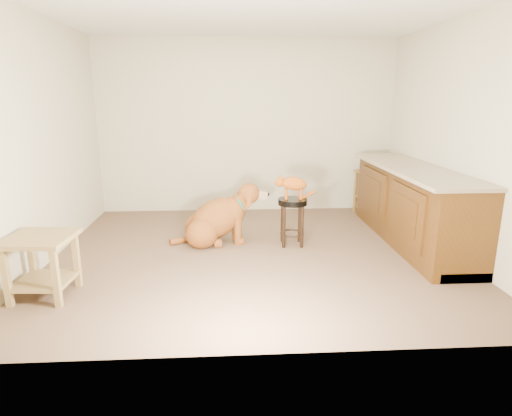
{
  "coord_description": "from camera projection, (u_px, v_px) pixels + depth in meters",
  "views": [
    {
      "loc": [
        -0.26,
        -4.62,
        1.74
      ],
      "look_at": [
        0.04,
        0.35,
        0.45
      ],
      "focal_mm": 30.0,
      "sensor_mm": 36.0,
      "label": 1
    }
  ],
  "objects": [
    {
      "name": "wood_stool",
      "position": [
        369.0,
        192.0,
        6.51
      ],
      "size": [
        0.47,
        0.47,
        0.67
      ],
      "rotation": [
        0.0,
        0.0,
        0.37
      ],
      "color": "brown",
      "rests_on": "ground"
    },
    {
      "name": "cabinet_run",
      "position": [
        412.0,
        207.0,
        5.21
      ],
      "size": [
        0.7,
        2.56,
        0.94
      ],
      "color": "#47290C",
      "rests_on": "ground"
    },
    {
      "name": "golden_retriever",
      "position": [
        217.0,
        220.0,
        5.21
      ],
      "size": [
        1.23,
        0.65,
        0.78
      ],
      "rotation": [
        0.0,
        0.0,
        0.12
      ],
      "color": "brown",
      "rests_on": "ground"
    },
    {
      "name": "side_table",
      "position": [
        42.0,
        257.0,
        3.77
      ],
      "size": [
        0.58,
        0.58,
        0.57
      ],
      "rotation": [
        0.0,
        0.0,
        -0.07
      ],
      "color": "olive",
      "rests_on": "ground"
    },
    {
      "name": "room_shell",
      "position": [
        254.0,
        104.0,
        4.5
      ],
      "size": [
        4.54,
        4.04,
        2.62
      ],
      "color": "#C0B79B",
      "rests_on": "ground"
    },
    {
      "name": "floor",
      "position": [
        255.0,
        253.0,
        4.92
      ],
      "size": [
        4.5,
        4.0,
        0.01
      ],
      "primitive_type": "cube",
      "color": "brown",
      "rests_on": "ground"
    },
    {
      "name": "tabby_kitten",
      "position": [
        292.0,
        184.0,
        5.03
      ],
      "size": [
        0.52,
        0.18,
        0.32
      ],
      "rotation": [
        0.0,
        0.0,
        -0.04
      ],
      "color": "#8E410E",
      "rests_on": "padded_stool"
    },
    {
      "name": "padded_stool",
      "position": [
        292.0,
        212.0,
        5.12
      ],
      "size": [
        0.35,
        0.35,
        0.57
      ],
      "rotation": [
        0.0,
        0.0,
        -0.04
      ],
      "color": "black",
      "rests_on": "ground"
    }
  ]
}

